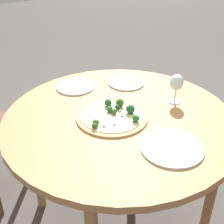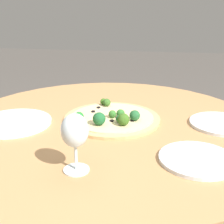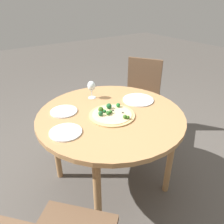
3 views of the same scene
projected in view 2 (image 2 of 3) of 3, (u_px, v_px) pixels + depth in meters
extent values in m
cylinder|color=#A87A4C|center=(107.00, 128.00, 1.07)|extent=(1.09, 1.09, 0.03)
cylinder|color=#A87A4C|center=(191.00, 174.00, 1.46)|extent=(0.05, 0.05, 0.68)
cylinder|color=#A87A4C|center=(52.00, 164.00, 1.55)|extent=(0.05, 0.05, 0.68)
cylinder|color=brown|center=(195.00, 171.00, 1.71)|extent=(0.04, 0.04, 0.44)
cylinder|color=tan|center=(112.00, 119.00, 1.09)|extent=(0.34, 0.34, 0.01)
cylinder|color=beige|center=(112.00, 117.00, 1.09)|extent=(0.29, 0.29, 0.00)
sphere|color=#355D23|center=(107.00, 102.00, 1.18)|extent=(0.03, 0.03, 0.03)
sphere|color=#1C562B|center=(99.00, 119.00, 1.01)|extent=(0.04, 0.04, 0.04)
sphere|color=#2E6727|center=(121.00, 113.00, 1.07)|extent=(0.03, 0.03, 0.03)
sphere|color=#1E602A|center=(119.00, 119.00, 1.03)|extent=(0.02, 0.02, 0.02)
sphere|color=#325E1A|center=(103.00, 102.00, 1.20)|extent=(0.02, 0.02, 0.02)
sphere|color=#355C1C|center=(123.00, 119.00, 1.00)|extent=(0.04, 0.04, 0.04)
sphere|color=#216C2A|center=(79.00, 117.00, 1.04)|extent=(0.03, 0.03, 0.03)
sphere|color=#22572E|center=(135.00, 115.00, 1.04)|extent=(0.04, 0.04, 0.04)
sphere|color=#326728|center=(112.00, 114.00, 1.07)|extent=(0.03, 0.03, 0.03)
cylinder|color=black|center=(101.00, 118.00, 1.06)|extent=(0.01, 0.01, 0.00)
cylinder|color=black|center=(93.00, 111.00, 1.13)|extent=(0.01, 0.01, 0.00)
cylinder|color=black|center=(99.00, 107.00, 1.17)|extent=(0.01, 0.01, 0.00)
cylinder|color=black|center=(132.00, 121.00, 1.04)|extent=(0.01, 0.01, 0.00)
cylinder|color=black|center=(112.00, 121.00, 1.04)|extent=(0.01, 0.01, 0.00)
cylinder|color=silver|center=(76.00, 170.00, 0.77)|extent=(0.06, 0.06, 0.00)
cylinder|color=silver|center=(76.00, 158.00, 0.76)|extent=(0.01, 0.01, 0.06)
ellipsoid|color=silver|center=(75.00, 130.00, 0.73)|extent=(0.07, 0.07, 0.08)
cylinder|color=silver|center=(197.00, 159.00, 0.81)|extent=(0.20, 0.20, 0.01)
cylinder|color=silver|center=(221.00, 124.00, 1.05)|extent=(0.21, 0.21, 0.01)
cylinder|color=silver|center=(13.00, 122.00, 1.06)|extent=(0.25, 0.25, 0.01)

